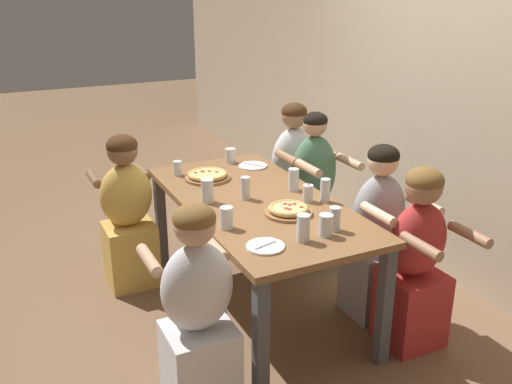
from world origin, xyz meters
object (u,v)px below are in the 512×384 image
Objects in this scene: diner_near_left at (128,217)px; diner_far_midright at (377,239)px; empty_plate_b at (265,246)px; drinking_glass_a at (207,192)px; drinking_glass_e at (230,157)px; diner_near_right at (198,318)px; drinking_glass_b at (326,227)px; drinking_glass_g at (335,220)px; pizza_board_second at (208,176)px; diner_far_right at (416,265)px; drinking_glass_c at (245,189)px; diner_far_left at (293,184)px; diner_far_midleft at (313,198)px; pizza_board_main at (288,210)px; drinking_glass_d at (303,230)px; drinking_glass_i at (294,181)px; drinking_glass_h at (178,169)px; drinking_glass_f at (227,219)px; cocktail_glass_blue at (308,194)px; empty_plate_a at (253,166)px; drinking_glass_j at (325,191)px.

diner_far_midright is at bearing -38.96° from diner_near_left.
drinking_glass_a reaches higher than empty_plate_b.
diner_near_right reaches higher than drinking_glass_e.
drinking_glass_a reaches higher than drinking_glass_b.
pizza_board_second is at bearing -164.10° from drinking_glass_g.
pizza_board_second is 1.51m from diner_far_right.
drinking_glass_c is 1.01m from diner_far_left.
drinking_glass_c is 0.85m from diner_far_midleft.
pizza_board_main is 1.19m from diner_far_left.
drinking_glass_d is 0.12× the size of diner_far_left.
drinking_glass_g is 0.66m from drinking_glass_i.
drinking_glass_g is 1.30× the size of drinking_glass_h.
drinking_glass_f is at bearing -14.17° from pizza_board_second.
drinking_glass_d is at bearing -8.11° from drinking_glass_e.
drinking_glass_e is 0.10× the size of diner_near_left.
diner_far_midright is at bearing 90.00° from diner_far_midleft.
drinking_glass_d reaches higher than drinking_glass_b.
diner_far_left is (-0.20, 0.79, -0.25)m from pizza_board_second.
pizza_board_second is 0.44m from drinking_glass_a.
drinking_glass_e is at bearing 146.61° from drinking_glass_a.
diner_far_midleft reaches higher than diner_near_right.
empty_plate_b is 0.71m from drinking_glass_c.
diner_far_right is at bearing 90.00° from diner_far_left.
diner_far_midleft is (-0.56, 0.39, -0.28)m from cocktail_glass_blue.
diner_far_left reaches higher than cocktail_glass_blue.
diner_far_midleft is at bearing 52.50° from drinking_glass_e.
drinking_glass_a is 0.13× the size of diner_far_right.
drinking_glass_d is at bearing -87.69° from drinking_glass_b.
diner_far_midright is 1.03× the size of diner_near_right.
diner_far_midleft is 1.73m from diner_near_right.
drinking_glass_h is at bearing -145.87° from cocktail_glass_blue.
cocktail_glass_blue is at bearing 55.36° from diner_far_midleft.
diner_far_midright reaches higher than drinking_glass_g.
drinking_glass_a reaches higher than cocktail_glass_blue.
drinking_glass_a reaches higher than drinking_glass_c.
drinking_glass_a reaches higher than drinking_glass_f.
empty_plate_b is 0.17× the size of diner_far_left.
diner_far_midright is at bearing 60.33° from cocktail_glass_blue.
diner_far_right reaches higher than cocktail_glass_blue.
empty_plate_a is 0.20m from drinking_glass_e.
drinking_glass_d is at bearing -64.98° from diner_near_left.
pizza_board_second reaches higher than empty_plate_b.
diner_far_midleft reaches higher than drinking_glass_e.
diner_near_left is at bearing -136.47° from drinking_glass_c.
diner_near_right is (1.40, 0.00, -0.00)m from diner_near_left.
drinking_glass_g is 0.92× the size of drinking_glass_j.
drinking_glass_h is (0.11, -0.45, 0.00)m from drinking_glass_e.
diner_near_right is (1.41, -1.33, -0.04)m from diner_far_left.
diner_far_midleft is (-1.04, 0.56, -0.29)m from drinking_glass_b.
drinking_glass_g is at bearing -11.69° from cocktail_glass_blue.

